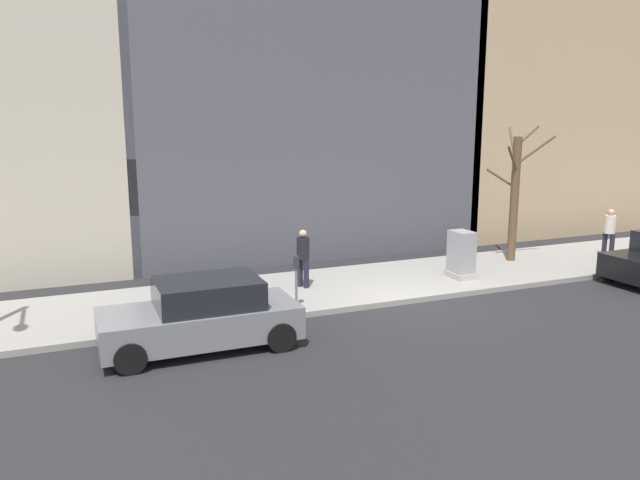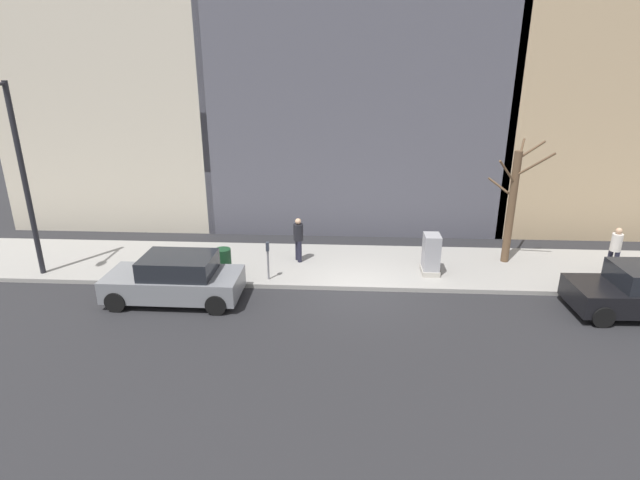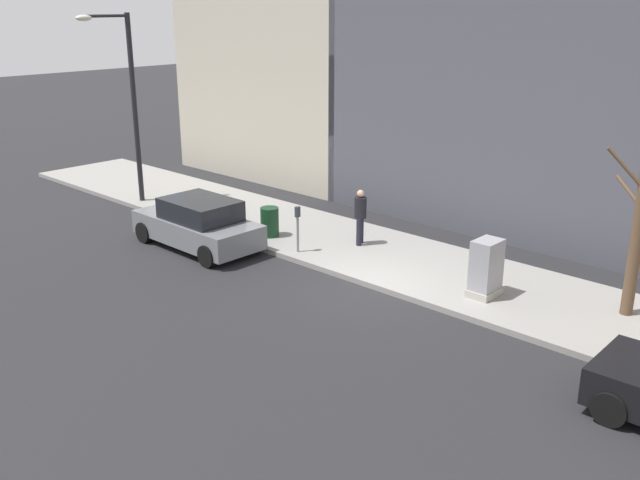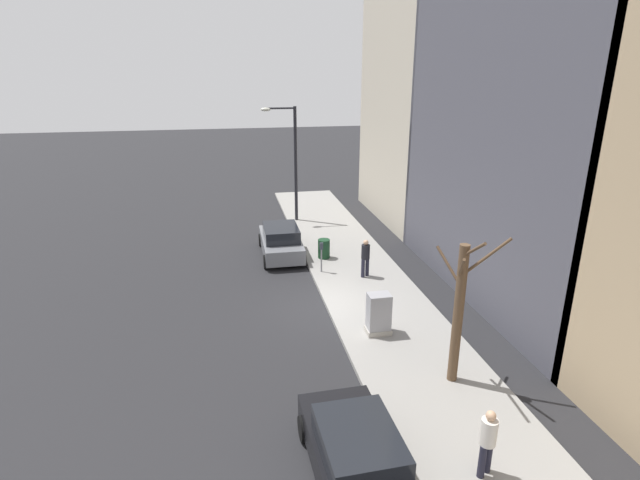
{
  "view_description": "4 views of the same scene",
  "coord_description": "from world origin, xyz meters",
  "px_view_note": "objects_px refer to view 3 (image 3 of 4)",
  "views": [
    {
      "loc": [
        -13.82,
        8.45,
        4.97
      ],
      "look_at": [
        1.31,
        2.07,
        1.67
      ],
      "focal_mm": 35.0,
      "sensor_mm": 36.0,
      "label": 1
    },
    {
      "loc": [
        -15.09,
        0.43,
        7.2
      ],
      "look_at": [
        1.17,
        1.36,
        1.36
      ],
      "focal_mm": 28.0,
      "sensor_mm": 36.0,
      "label": 2
    },
    {
      "loc": [
        -13.25,
        -10.61,
        7.03
      ],
      "look_at": [
        -0.29,
        1.52,
        1.05
      ],
      "focal_mm": 40.0,
      "sensor_mm": 36.0,
      "label": 3
    },
    {
      "loc": [
        -3.49,
        -16.82,
        8.68
      ],
      "look_at": [
        0.51,
        3.71,
        1.41
      ],
      "focal_mm": 28.0,
      "sensor_mm": 36.0,
      "label": 4
    }
  ],
  "objects_px": {
    "streetlamp": "(127,93)",
    "trash_bin": "(270,222)",
    "parking_meter": "(298,224)",
    "bare_tree": "(640,221)",
    "parked_car_grey": "(198,224)",
    "utility_box": "(486,269)",
    "pedestrian_midblock": "(360,214)"
  },
  "relations": [
    {
      "from": "bare_tree",
      "to": "trash_bin",
      "type": "xyz_separation_m",
      "value": [
        -1.71,
        10.24,
        -1.79
      ]
    },
    {
      "from": "parked_car_grey",
      "to": "streetlamp",
      "type": "relative_size",
      "value": 0.65
    },
    {
      "from": "streetlamp",
      "to": "bare_tree",
      "type": "xyz_separation_m",
      "value": [
        2.32,
        -16.64,
        -1.63
      ]
    },
    {
      "from": "parked_car_grey",
      "to": "bare_tree",
      "type": "height_order",
      "value": "bare_tree"
    },
    {
      "from": "utility_box",
      "to": "bare_tree",
      "type": "relative_size",
      "value": 0.32
    },
    {
      "from": "parked_car_grey",
      "to": "parking_meter",
      "type": "relative_size",
      "value": 3.12
    },
    {
      "from": "bare_tree",
      "to": "parking_meter",
      "type": "bearing_deg",
      "value": 104.12
    },
    {
      "from": "utility_box",
      "to": "parking_meter",
      "type": "bearing_deg",
      "value": 98.63
    },
    {
      "from": "parked_car_grey",
      "to": "utility_box",
      "type": "height_order",
      "value": "utility_box"
    },
    {
      "from": "parked_car_grey",
      "to": "parking_meter",
      "type": "distance_m",
      "value": 3.09
    },
    {
      "from": "streetlamp",
      "to": "trash_bin",
      "type": "height_order",
      "value": "streetlamp"
    },
    {
      "from": "parked_car_grey",
      "to": "pedestrian_midblock",
      "type": "height_order",
      "value": "pedestrian_midblock"
    },
    {
      "from": "streetlamp",
      "to": "bare_tree",
      "type": "relative_size",
      "value": 1.45
    },
    {
      "from": "streetlamp",
      "to": "trash_bin",
      "type": "xyz_separation_m",
      "value": [
        0.62,
        -6.4,
        -3.42
      ]
    },
    {
      "from": "utility_box",
      "to": "streetlamp",
      "type": "distance_m",
      "value": 14.07
    },
    {
      "from": "utility_box",
      "to": "bare_tree",
      "type": "height_order",
      "value": "bare_tree"
    },
    {
      "from": "pedestrian_midblock",
      "to": "utility_box",
      "type": "bearing_deg",
      "value": 53.89
    },
    {
      "from": "parked_car_grey",
      "to": "bare_tree",
      "type": "xyz_separation_m",
      "value": [
        3.61,
        -11.3,
        1.65
      ]
    },
    {
      "from": "parked_car_grey",
      "to": "pedestrian_midblock",
      "type": "xyz_separation_m",
      "value": [
        3.2,
        -3.58,
        0.35
      ]
    },
    {
      "from": "parking_meter",
      "to": "bare_tree",
      "type": "distance_m",
      "value": 8.96
    },
    {
      "from": "streetlamp",
      "to": "pedestrian_midblock",
      "type": "height_order",
      "value": "streetlamp"
    },
    {
      "from": "trash_bin",
      "to": "pedestrian_midblock",
      "type": "relative_size",
      "value": 0.54
    },
    {
      "from": "parked_car_grey",
      "to": "utility_box",
      "type": "xyz_separation_m",
      "value": [
        2.3,
        -8.32,
        0.11
      ]
    },
    {
      "from": "bare_tree",
      "to": "trash_bin",
      "type": "height_order",
      "value": "bare_tree"
    },
    {
      "from": "utility_box",
      "to": "trash_bin",
      "type": "relative_size",
      "value": 1.59
    },
    {
      "from": "parking_meter",
      "to": "utility_box",
      "type": "height_order",
      "value": "utility_box"
    },
    {
      "from": "parked_car_grey",
      "to": "bare_tree",
      "type": "distance_m",
      "value": 11.98
    },
    {
      "from": "streetlamp",
      "to": "bare_tree",
      "type": "bearing_deg",
      "value": -82.05
    },
    {
      "from": "pedestrian_midblock",
      "to": "parking_meter",
      "type": "bearing_deg",
      "value": -51.89
    },
    {
      "from": "streetlamp",
      "to": "pedestrian_midblock",
      "type": "bearing_deg",
      "value": -77.94
    },
    {
      "from": "parked_car_grey",
      "to": "utility_box",
      "type": "relative_size",
      "value": 2.95
    },
    {
      "from": "parking_meter",
      "to": "trash_bin",
      "type": "distance_m",
      "value": 1.76
    }
  ]
}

